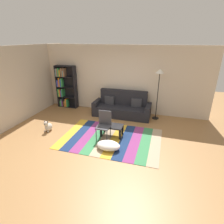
# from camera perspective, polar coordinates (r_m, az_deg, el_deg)

# --- Properties ---
(ground_plane) EXTENTS (14.00, 14.00, 0.00)m
(ground_plane) POSITION_cam_1_polar(r_m,az_deg,el_deg) (5.70, -2.68, -8.65)
(ground_plane) COLOR #9E7042
(back_wall) EXTENTS (6.80, 0.10, 2.70)m
(back_wall) POSITION_cam_1_polar(r_m,az_deg,el_deg) (7.51, 3.59, 10.10)
(back_wall) COLOR beige
(back_wall) RESTS_ON ground_plane
(left_wall) EXTENTS (0.10, 5.50, 2.70)m
(left_wall) POSITION_cam_1_polar(r_m,az_deg,el_deg) (7.53, -26.34, 7.87)
(left_wall) COLOR beige
(left_wall) RESTS_ON ground_plane
(rug) EXTENTS (3.04, 2.08, 0.01)m
(rug) POSITION_cam_1_polar(r_m,az_deg,el_deg) (5.75, -0.37, -8.30)
(rug) COLOR gold
(rug) RESTS_ON ground_plane
(couch) EXTENTS (2.26, 0.80, 1.00)m
(couch) POSITION_cam_1_polar(r_m,az_deg,el_deg) (7.29, 3.18, 1.40)
(couch) COLOR black
(couch) RESTS_ON ground_plane
(bookshelf) EXTENTS (0.90, 0.28, 1.85)m
(bookshelf) POSITION_cam_1_polar(r_m,az_deg,el_deg) (8.37, -14.70, 7.50)
(bookshelf) COLOR black
(bookshelf) RESTS_ON ground_plane
(coffee_table) EXTENTS (0.69, 0.42, 0.36)m
(coffee_table) POSITION_cam_1_polar(r_m,az_deg,el_deg) (5.78, -0.02, -4.83)
(coffee_table) COLOR black
(coffee_table) RESTS_ON rug
(pouf) EXTENTS (0.66, 0.44, 0.23)m
(pouf) POSITION_cam_1_polar(r_m,az_deg,el_deg) (5.18, -1.13, -10.46)
(pouf) COLOR white
(pouf) RESTS_ON rug
(dog) EXTENTS (0.22, 0.35, 0.40)m
(dog) POSITION_cam_1_polar(r_m,az_deg,el_deg) (6.50, -19.43, -4.29)
(dog) COLOR beige
(dog) RESTS_ON ground_plane
(standing_lamp) EXTENTS (0.32, 0.32, 1.90)m
(standing_lamp) POSITION_cam_1_polar(r_m,az_deg,el_deg) (6.85, 14.63, 10.28)
(standing_lamp) COLOR black
(standing_lamp) RESTS_ON ground_plane
(tv_remote) EXTENTS (0.11, 0.15, 0.02)m
(tv_remote) POSITION_cam_1_polar(r_m,az_deg,el_deg) (5.72, -0.95, -4.20)
(tv_remote) COLOR black
(tv_remote) RESTS_ON coffee_table
(folding_chair) EXTENTS (0.40, 0.40, 0.90)m
(folding_chair) POSITION_cam_1_polar(r_m,az_deg,el_deg) (5.52, -2.49, -3.44)
(folding_chair) COLOR #38383D
(folding_chair) RESTS_ON ground_plane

